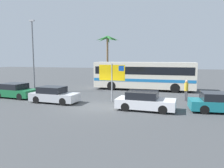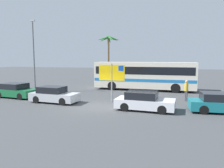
{
  "view_description": "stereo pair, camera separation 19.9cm",
  "coord_description": "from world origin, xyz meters",
  "views": [
    {
      "loc": [
        5.59,
        -15.24,
        3.67
      ],
      "look_at": [
        0.2,
        3.7,
        1.3
      ],
      "focal_mm": 34.97,
      "sensor_mm": 36.0,
      "label": 1
    },
    {
      "loc": [
        5.78,
        -15.18,
        3.67
      ],
      "look_at": [
        0.2,
        3.7,
        1.3
      ],
      "focal_mm": 34.97,
      "sensor_mm": 36.0,
      "label": 2
    }
  ],
  "objects": [
    {
      "name": "ground",
      "position": [
        0.0,
        0.0,
        0.0
      ],
      "size": [
        120.0,
        120.0,
        0.0
      ],
      "primitive_type": "plane",
      "color": "#424447"
    },
    {
      "name": "bus_front_coach",
      "position": [
        2.28,
        9.62,
        1.78
      ],
      "size": [
        11.24,
        2.59,
        3.17
      ],
      "color": "silver",
      "rests_on": "ground"
    },
    {
      "name": "ferry_sign",
      "position": [
        0.71,
        2.04,
        2.33
      ],
      "size": [
        2.2,
        0.11,
        3.2
      ],
      "rotation": [
        0.0,
        0.0,
        0.0
      ],
      "color": "gray",
      "rests_on": "ground"
    },
    {
      "name": "car_teal",
      "position": [
        8.78,
        0.75,
        0.64
      ],
      "size": [
        4.46,
        2.16,
        1.32
      ],
      "rotation": [
        0.0,
        0.0,
        0.09
      ],
      "color": "#19757F",
      "rests_on": "ground"
    },
    {
      "name": "car_green",
      "position": [
        -8.48,
        1.53,
        0.64
      ],
      "size": [
        4.07,
        2.21,
        1.32
      ],
      "rotation": [
        0.0,
        0.0,
        -0.09
      ],
      "color": "#196638",
      "rests_on": "ground"
    },
    {
      "name": "car_silver",
      "position": [
        -3.85,
        0.45,
        0.63
      ],
      "size": [
        4.04,
        1.86,
        1.32
      ],
      "rotation": [
        0.0,
        0.0,
        -0.05
      ],
      "color": "#B7BABF",
      "rests_on": "ground"
    },
    {
      "name": "car_white",
      "position": [
        3.68,
        -0.07,
        0.64
      ],
      "size": [
        4.16,
        1.99,
        1.32
      ],
      "rotation": [
        0.0,
        0.0,
        -0.05
      ],
      "color": "silver",
      "rests_on": "ground"
    },
    {
      "name": "pedestrian_near_sign",
      "position": [
        6.64,
        4.1,
        1.07
      ],
      "size": [
        0.32,
        0.32,
        1.8
      ],
      "rotation": [
        0.0,
        0.0,
        0.57
      ],
      "color": "#4C4C51",
      "rests_on": "ground"
    },
    {
      "name": "lamp_post_left_side",
      "position": [
        -8.72,
        4.72,
        4.11
      ],
      "size": [
        0.56,
        0.2,
        7.57
      ],
      "color": "slate",
      "rests_on": "ground"
    },
    {
      "name": "palm_tree_seaside",
      "position": [
        -5.15,
        19.77,
        6.07
      ],
      "size": [
        3.87,
        3.77,
        7.29
      ],
      "color": "brown",
      "rests_on": "ground"
    }
  ]
}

